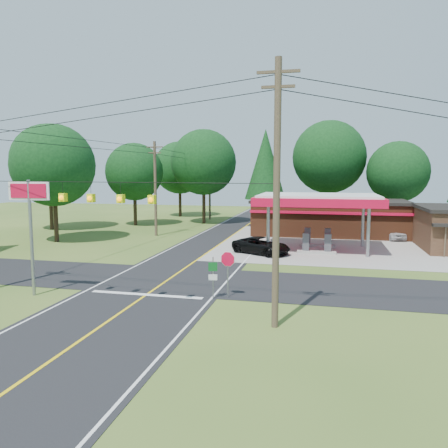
% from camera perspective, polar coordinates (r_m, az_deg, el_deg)
% --- Properties ---
extents(ground, '(120.00, 120.00, 0.00)m').
position_cam_1_polar(ground, '(28.13, -7.23, -7.22)').
color(ground, '#3B5B20').
rests_on(ground, ground).
extents(main_highway, '(8.00, 120.00, 0.02)m').
position_cam_1_polar(main_highway, '(28.13, -7.23, -7.20)').
color(main_highway, black).
rests_on(main_highway, ground).
extents(cross_road, '(70.00, 7.00, 0.02)m').
position_cam_1_polar(cross_road, '(28.13, -7.23, -7.19)').
color(cross_road, black).
rests_on(cross_road, ground).
extents(lane_center_yellow, '(0.15, 110.00, 0.00)m').
position_cam_1_polar(lane_center_yellow, '(28.13, -7.23, -7.17)').
color(lane_center_yellow, yellow).
rests_on(lane_center_yellow, main_highway).
extents(gas_canopy, '(10.60, 7.40, 4.88)m').
position_cam_1_polar(gas_canopy, '(38.70, 12.19, 2.91)').
color(gas_canopy, gray).
rests_on(gas_canopy, ground).
extents(convenience_store, '(16.40, 7.55, 3.80)m').
position_cam_1_polar(convenience_store, '(48.84, 13.45, 0.89)').
color(convenience_store, brown).
rests_on(convenience_store, ground).
extents(utility_pole_near_right, '(1.80, 0.30, 11.50)m').
position_cam_1_polar(utility_pole_near_right, '(18.73, 6.89, 4.20)').
color(utility_pole_near_right, '#473828').
rests_on(utility_pole_near_right, ground).
extents(utility_pole_far_left, '(1.80, 0.30, 10.00)m').
position_cam_1_polar(utility_pole_far_left, '(47.00, -8.96, 4.78)').
color(utility_pole_far_left, '#473828').
rests_on(utility_pole_far_left, ground).
extents(utility_pole_north, '(0.30, 0.30, 9.50)m').
position_cam_1_polar(utility_pole_north, '(62.71, -1.87, 4.94)').
color(utility_pole_north, '#473828').
rests_on(utility_pole_north, ground).
extents(overhead_beacons, '(17.04, 2.04, 1.03)m').
position_cam_1_polar(overhead_beacons, '(22.23, -15.24, 5.07)').
color(overhead_beacons, black).
rests_on(overhead_beacons, ground).
extents(treeline_backdrop, '(70.27, 51.59, 13.30)m').
position_cam_1_polar(treeline_backdrop, '(50.37, 3.03, 7.59)').
color(treeline_backdrop, '#332316').
rests_on(treeline_backdrop, ground).
extents(suv_car, '(6.76, 6.76, 1.39)m').
position_cam_1_polar(suv_car, '(36.47, 4.89, -2.85)').
color(suv_car, black).
rests_on(suv_car, ground).
extents(sedan_car, '(4.86, 4.86, 1.43)m').
position_cam_1_polar(sedan_car, '(47.52, 21.20, -1.00)').
color(sedan_car, silver).
rests_on(sedan_car, ground).
extents(big_stop_sign, '(2.37, 0.26, 6.39)m').
position_cam_1_polar(big_stop_sign, '(25.87, -24.03, 1.58)').
color(big_stop_sign, gray).
rests_on(big_stop_sign, ground).
extents(octagonal_stop_sign, '(0.87, 0.23, 2.57)m').
position_cam_1_polar(octagonal_stop_sign, '(23.64, 0.50, -5.08)').
color(octagonal_stop_sign, gray).
rests_on(octagonal_stop_sign, ground).
extents(route_sign_post, '(0.46, 0.16, 2.31)m').
position_cam_1_polar(route_sign_post, '(23.43, -1.46, -6.55)').
color(route_sign_post, gray).
rests_on(route_sign_post, ground).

